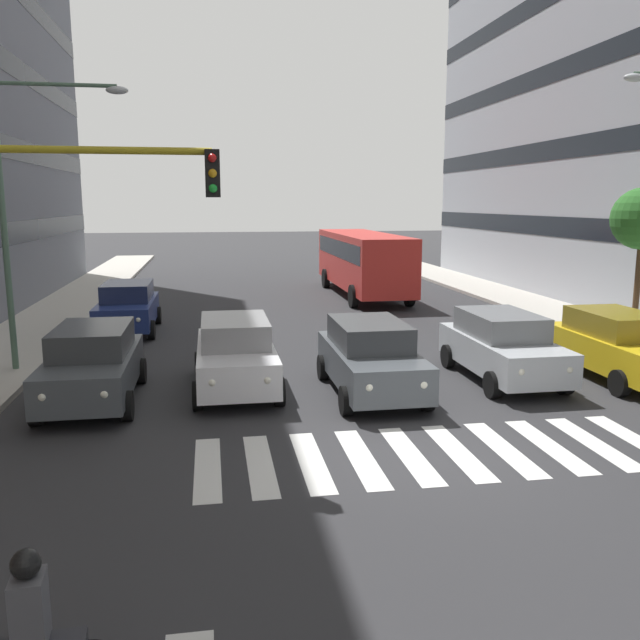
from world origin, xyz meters
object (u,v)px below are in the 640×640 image
(car_2, at_px, (370,357))
(traffic_light_gantry, at_px, (26,252))
(car_row2_0, at_px, (128,307))
(car_0, at_px, (618,345))
(car_1, at_px, (502,346))
(car_4, at_px, (93,364))
(street_lamp_right, at_px, (24,194))
(car_3, at_px, (236,354))
(bus_behind_traffic, at_px, (363,257))

(car_2, xyz_separation_m, traffic_light_gantry, (6.56, 3.60, 2.82))
(car_2, bearing_deg, car_row2_0, -53.12)
(car_0, distance_m, traffic_light_gantry, 14.00)
(car_1, bearing_deg, car_4, 1.43)
(traffic_light_gantry, bearing_deg, car_4, -92.81)
(car_2, bearing_deg, street_lamp_right, -21.59)
(car_1, xyz_separation_m, car_4, (9.97, 0.25, 0.00))
(car_4, bearing_deg, car_0, 179.49)
(car_3, relative_size, car_row2_0, 1.00)
(car_4, bearing_deg, car_1, -178.57)
(car_3, bearing_deg, bus_behind_traffic, -113.68)
(car_row2_0, height_order, traffic_light_gantry, traffic_light_gantry)
(car_0, height_order, street_lamp_right, street_lamp_right)
(car_3, xyz_separation_m, bus_behind_traffic, (-6.74, -15.37, 0.97))
(car_0, height_order, car_2, same)
(car_2, bearing_deg, car_4, -3.52)
(car_4, bearing_deg, car_3, -171.24)
(bus_behind_traffic, bearing_deg, traffic_light_gantry, 62.90)
(traffic_light_gantry, bearing_deg, car_2, -151.21)
(car_4, height_order, street_lamp_right, street_lamp_right)
(car_row2_0, xyz_separation_m, bus_behind_traffic, (-10.16, -7.51, 0.97))
(car_0, relative_size, car_2, 1.00)
(car_1, height_order, street_lamp_right, street_lamp_right)
(car_0, distance_m, car_4, 12.96)
(car_1, relative_size, car_4, 1.00)
(car_3, distance_m, bus_behind_traffic, 16.81)
(car_4, relative_size, traffic_light_gantry, 0.81)
(car_1, height_order, car_row2_0, same)
(car_4, bearing_deg, car_2, 176.48)
(car_3, height_order, street_lamp_right, street_lamp_right)
(car_1, xyz_separation_m, traffic_light_gantry, (10.16, 4.24, 2.82))
(car_0, bearing_deg, car_3, -3.61)
(car_row2_0, relative_size, traffic_light_gantry, 0.81)
(car_0, bearing_deg, car_row2_0, -32.77)
(car_1, bearing_deg, street_lamp_right, -12.51)
(traffic_light_gantry, bearing_deg, street_lamp_right, -75.90)
(car_2, xyz_separation_m, bus_behind_traffic, (-3.61, -16.26, 0.97))
(car_1, bearing_deg, bus_behind_traffic, -90.00)
(car_2, relative_size, bus_behind_traffic, 0.42)
(car_2, bearing_deg, car_0, -177.61)
(traffic_light_gantry, relative_size, street_lamp_right, 0.75)
(car_1, distance_m, car_4, 9.97)
(car_3, height_order, traffic_light_gantry, traffic_light_gantry)
(car_row2_0, bearing_deg, traffic_light_gantry, 90.01)
(bus_behind_traffic, bearing_deg, car_3, 66.32)
(car_1, bearing_deg, car_row2_0, -38.56)
(car_1, distance_m, car_3, 6.74)
(car_0, relative_size, car_3, 1.00)
(car_4, bearing_deg, car_row2_0, -88.64)
(car_3, height_order, bus_behind_traffic, bus_behind_traffic)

